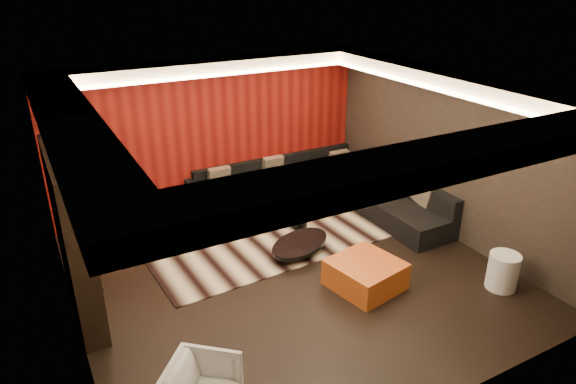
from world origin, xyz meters
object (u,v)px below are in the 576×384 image
orange_ottoman (365,274)px  sectional_sofa (322,192)px  coffee_table (300,247)px  drum_stool (299,217)px  white_side_table (503,271)px

orange_ottoman → sectional_sofa: (0.94, 2.69, 0.06)m
coffee_table → sectional_sofa: (1.31, 1.44, 0.14)m
coffee_table → sectional_sofa: size_ratio=0.32×
drum_stool → white_side_table: white_side_table is taller
coffee_table → sectional_sofa: sectional_sofa is taller
coffee_table → white_side_table: white_side_table is taller
coffee_table → drum_stool: 0.93m
drum_stool → white_side_table: size_ratio=0.68×
drum_stool → white_side_table: (1.64, -3.03, 0.07)m
coffee_table → orange_ottoman: size_ratio=1.28×
orange_ottoman → sectional_sofa: sectional_sofa is taller
drum_stool → orange_ottoman: bearing=-91.9°
sectional_sofa → drum_stool: bearing=-144.3°
white_side_table → sectional_sofa: size_ratio=0.15×
white_side_table → orange_ottoman: 1.96m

